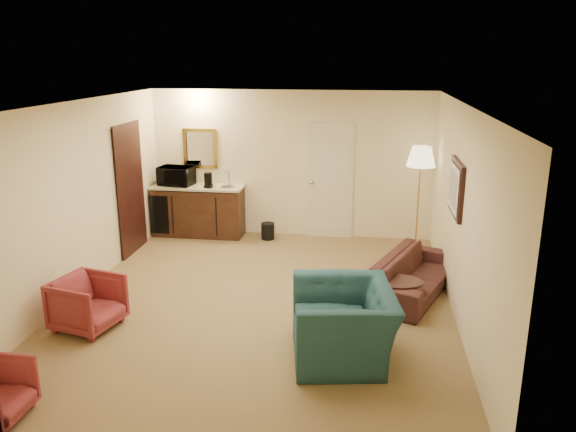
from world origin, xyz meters
The scene contains 11 objects.
ground centered at (0.00, 0.00, 0.00)m, with size 6.00×6.00×0.00m, color olive.
room_walls centered at (-0.10, 0.77, 1.72)m, with size 5.02×6.01×2.61m.
wetbar_cabinet centered at (-1.65, 2.72, 0.46)m, with size 1.64×0.58×0.92m, color #3D2313.
sofa centered at (2.03, 0.58, 0.37)m, with size 1.89×0.55×0.74m, color black.
teal_armchair centered at (1.15, -1.24, 0.53)m, with size 1.21×0.78×1.05m, color #1E464C.
rose_chair_near centered at (-1.90, -1.01, 0.35)m, with size 0.69×0.64×0.71m, color maroon.
coffee_table centered at (1.75, 0.01, 0.21)m, with size 0.71×0.48×0.41m, color black.
floor_lamp centered at (2.20, 2.40, 0.89)m, with size 0.47×0.47×1.77m, color gold.
waste_bin centered at (-0.37, 2.65, 0.15)m, with size 0.23×0.23×0.29m, color black.
microwave centered at (-2.04, 2.73, 1.12)m, with size 0.60×0.33×0.41m, color black.
coffee_maker centered at (-1.42, 2.61, 1.05)m, with size 0.14×0.14×0.27m, color black.
Camera 1 is at (1.33, -6.75, 3.17)m, focal length 35.00 mm.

